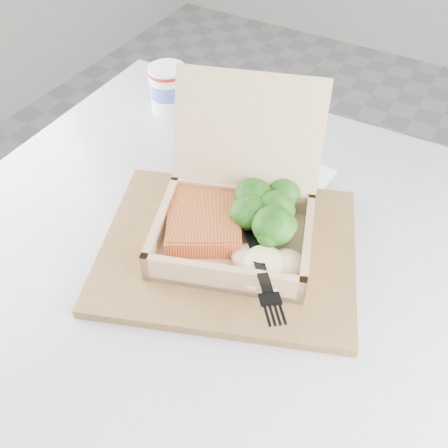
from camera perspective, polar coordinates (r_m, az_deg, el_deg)
The scene contains 9 objects.
cafe_table at distance 0.83m, azimuth -1.27°, elevation -12.55°, with size 0.85×0.85×0.74m.
serving_tray at distance 0.68m, azimuth 0.49°, elevation -2.85°, with size 0.34×0.27×0.01m, color brown.
takeout_container at distance 0.67m, azimuth 1.58°, elevation 2.42°, with size 0.27×0.28×0.18m.
salmon_fillet at distance 0.68m, azimuth -2.23°, elevation 0.85°, with size 0.10×0.13×0.03m, color orange.
broccoli_pile at distance 0.68m, azimuth 5.84°, elevation 1.21°, with size 0.13×0.13×0.05m, color #277019, non-canonical shape.
mashed_potatoes at distance 0.62m, azimuth 4.54°, elevation -4.51°, with size 0.09×0.08×0.03m, color #D1C687.
plastic_fork at distance 0.63m, azimuth 3.56°, elevation -2.55°, with size 0.12×0.15×0.03m.
paper_cup at distance 0.94m, azimuth -6.39°, elevation 15.21°, with size 0.07×0.07×0.09m.
receipt at distance 0.79m, azimuth 8.78°, elevation 4.42°, with size 0.07×0.13×0.00m, color white.
Camera 1 is at (-0.22, -0.59, 1.26)m, focal length 40.00 mm.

